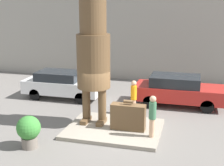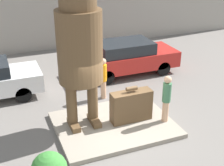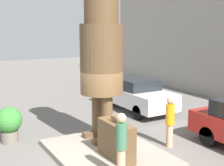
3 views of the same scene
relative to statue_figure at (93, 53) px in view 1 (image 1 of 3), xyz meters
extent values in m
plane|color=slate|center=(1.00, -0.36, -3.23)|extent=(60.00, 60.00, 0.00)
cube|color=gray|center=(1.00, -0.36, -3.16)|extent=(3.96, 3.09, 0.15)
cube|color=gray|center=(1.00, 9.04, 0.50)|extent=(28.00, 0.60, 7.47)
cube|color=brown|center=(-0.36, -0.12, -2.99)|extent=(0.28, 0.81, 0.18)
cube|color=brown|center=(0.36, -0.12, -2.99)|extent=(0.28, 0.81, 0.18)
cylinder|color=brown|center=(-0.36, 0.00, -2.19)|extent=(0.36, 0.36, 1.42)
cylinder|color=brown|center=(0.36, 0.00, -2.19)|extent=(0.36, 0.36, 1.42)
cylinder|color=brown|center=(0.00, 0.00, -0.33)|extent=(1.42, 1.42, 2.29)
cylinder|color=brown|center=(0.00, 0.00, 1.50)|extent=(1.12, 1.12, 1.37)
cube|color=brown|center=(1.62, -0.41, -2.53)|extent=(1.43, 0.47, 1.09)
cylinder|color=brown|center=(1.62, -0.41, -1.86)|extent=(0.39, 0.14, 0.14)
cylinder|color=tan|center=(2.69, -0.90, -2.70)|extent=(0.22, 0.22, 0.76)
cylinder|color=#3D704C|center=(2.69, -0.90, -1.98)|extent=(0.29, 0.29, 0.68)
sphere|color=tan|center=(2.69, -0.90, -1.51)|extent=(0.25, 0.25, 0.25)
cube|color=silver|center=(-3.01, 3.46, -2.55)|extent=(4.40, 1.79, 0.73)
cube|color=#1E2328|center=(-3.23, 3.46, -1.94)|extent=(2.42, 1.61, 0.48)
cylinder|color=black|center=(-1.65, 4.26, -2.91)|extent=(0.64, 0.18, 0.64)
cylinder|color=black|center=(-1.65, 2.65, -2.91)|extent=(0.64, 0.18, 0.64)
cylinder|color=black|center=(-4.37, 4.26, -2.91)|extent=(0.64, 0.18, 0.64)
cylinder|color=black|center=(-4.37, 2.65, -2.91)|extent=(0.64, 0.18, 0.64)
cube|color=#B2231E|center=(3.45, 3.80, -2.53)|extent=(4.62, 1.89, 0.73)
cube|color=#1E2328|center=(3.22, 3.80, -1.90)|extent=(2.54, 1.70, 0.53)
cylinder|color=black|center=(4.88, 4.66, -2.90)|extent=(0.67, 0.18, 0.67)
cylinder|color=black|center=(4.88, 2.95, -2.90)|extent=(0.67, 0.18, 0.67)
cylinder|color=black|center=(2.02, 4.66, -2.90)|extent=(0.67, 0.18, 0.67)
cylinder|color=black|center=(2.02, 2.95, -2.90)|extent=(0.67, 0.18, 0.67)
cylinder|color=#70665B|center=(-1.67, -2.72, -3.03)|extent=(0.59, 0.59, 0.42)
sphere|color=#387F33|center=(-1.67, -2.72, -2.43)|extent=(0.90, 0.90, 0.90)
cylinder|color=tan|center=(1.41, 1.79, -2.85)|extent=(0.22, 0.22, 0.77)
cylinder|color=orange|center=(1.41, 1.79, -2.12)|extent=(0.29, 0.29, 0.69)
sphere|color=tan|center=(1.41, 1.79, -1.65)|extent=(0.26, 0.26, 0.26)
camera|label=1|loc=(4.15, -12.34, 2.10)|focal=50.00mm
camera|label=2|loc=(-2.49, -8.87, 2.66)|focal=50.00mm
camera|label=3|loc=(8.99, -4.83, 0.71)|focal=50.00mm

